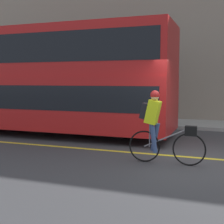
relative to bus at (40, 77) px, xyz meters
The scene contains 6 objects.
ground_plane 6.38m from the bus, 20.46° to the right, with size 80.00×80.00×0.00m, color #38383A.
road_center_line 6.30m from the bus, 18.00° to the right, with size 50.00×0.14×0.01m, color yellow.
sidewalk_curb 7.10m from the bus, 33.90° to the left, with size 60.00×2.40×0.13m.
building_facade 8.10m from the bus, 42.31° to the left, with size 60.00×0.30×9.37m.
bus is the anchor object (origin of this frame).
cyclist_on_bike 5.65m from the bus, 28.69° to the right, with size 1.79×0.32×1.70m.
Camera 1 is at (0.59, -7.64, 1.93)m, focal length 50.00 mm.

